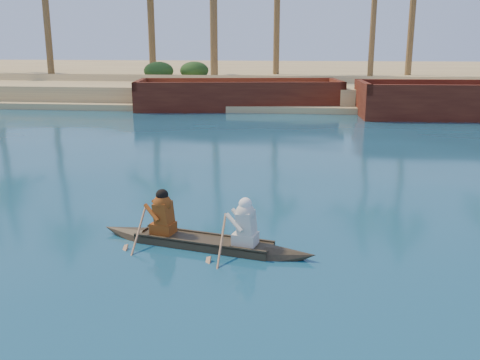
# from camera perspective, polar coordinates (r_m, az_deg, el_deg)

# --- Properties ---
(sandy_embankment) EXTENTS (150.00, 51.00, 1.50)m
(sandy_embankment) POSITION_cam_1_polar(r_m,az_deg,el_deg) (55.92, -0.64, 10.96)
(sandy_embankment) COLOR #D7BE79
(sandy_embankment) RESTS_ON ground
(shrub_cluster) EXTENTS (100.00, 6.00, 2.40)m
(shrub_cluster) POSITION_cam_1_polar(r_m,az_deg,el_deg) (40.72, -3.58, 10.58)
(shrub_cluster) COLOR #1C4017
(shrub_cluster) RESTS_ON ground
(canoe) EXTENTS (4.59, 1.64, 1.26)m
(canoe) POSITION_cam_1_polar(r_m,az_deg,el_deg) (10.66, -3.95, -5.86)
(canoe) COLOR #372E1E
(canoe) RESTS_ON ground
(barge_mid) EXTENTS (12.75, 5.90, 2.05)m
(barge_mid) POSITION_cam_1_polar(r_m,az_deg,el_deg) (32.99, -0.13, 8.86)
(barge_mid) COLOR #5F2314
(barge_mid) RESTS_ON ground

